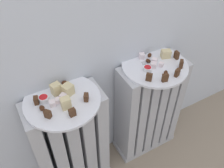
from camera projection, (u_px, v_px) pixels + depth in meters
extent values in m
cube|color=#B2B2B7|center=(42.00, 155.00, 1.14)|extent=(0.05, 0.16, 0.58)
cube|color=#B2B2B7|center=(57.00, 149.00, 1.16)|extent=(0.05, 0.16, 0.58)
cube|color=#B2B2B7|center=(71.00, 142.00, 1.19)|extent=(0.05, 0.16, 0.58)
cube|color=#B2B2B7|center=(84.00, 136.00, 1.21)|extent=(0.05, 0.16, 0.58)
cube|color=#B2B2B7|center=(97.00, 131.00, 1.24)|extent=(0.05, 0.16, 0.58)
cube|color=#B2B2B7|center=(143.00, 140.00, 1.56)|extent=(0.36, 0.16, 0.03)
cube|color=#B2B2B7|center=(125.00, 118.00, 1.30)|extent=(0.05, 0.16, 0.58)
cube|color=#B2B2B7|center=(135.00, 114.00, 1.32)|extent=(0.05, 0.16, 0.58)
cube|color=#B2B2B7|center=(144.00, 110.00, 1.34)|extent=(0.05, 0.16, 0.58)
cube|color=#B2B2B7|center=(153.00, 106.00, 1.36)|extent=(0.05, 0.16, 0.58)
cube|color=#B2B2B7|center=(161.00, 102.00, 1.38)|extent=(0.05, 0.16, 0.58)
cube|color=#B2B2B7|center=(170.00, 98.00, 1.40)|extent=(0.05, 0.16, 0.58)
cylinder|color=white|center=(62.00, 100.00, 0.99)|extent=(0.31, 0.31, 0.01)
cylinder|color=white|center=(155.00, 66.00, 1.15)|extent=(0.31, 0.31, 0.01)
cube|color=#472B19|center=(36.00, 100.00, 0.95)|extent=(0.02, 0.03, 0.03)
cube|color=#472B19|center=(48.00, 114.00, 0.90)|extent=(0.03, 0.03, 0.03)
cube|color=#472B19|center=(72.00, 112.00, 0.91)|extent=(0.03, 0.02, 0.03)
cube|color=#472B19|center=(86.00, 97.00, 0.97)|extent=(0.03, 0.03, 0.03)
cube|color=beige|center=(68.00, 90.00, 0.99)|extent=(0.05, 0.05, 0.05)
cube|color=beige|center=(66.00, 103.00, 0.93)|extent=(0.04, 0.03, 0.05)
cube|color=beige|center=(56.00, 89.00, 0.99)|extent=(0.04, 0.04, 0.05)
cube|color=white|center=(63.00, 97.00, 0.97)|extent=(0.03, 0.03, 0.02)
cube|color=white|center=(52.00, 103.00, 0.95)|extent=(0.03, 0.03, 0.02)
cube|color=white|center=(58.00, 101.00, 0.96)|extent=(0.03, 0.03, 0.02)
ellipsoid|color=#3D1E0F|center=(58.00, 85.00, 1.03)|extent=(0.03, 0.03, 0.01)
ellipsoid|color=#3D1E0F|center=(64.00, 83.00, 1.04)|extent=(0.03, 0.02, 0.02)
ellipsoid|color=#3D1E0F|center=(42.00, 108.00, 0.94)|extent=(0.02, 0.03, 0.02)
cylinder|color=white|center=(44.00, 99.00, 0.97)|extent=(0.04, 0.04, 0.02)
cylinder|color=red|center=(43.00, 98.00, 0.96)|extent=(0.03, 0.03, 0.01)
cube|color=#472B19|center=(149.00, 77.00, 1.05)|extent=(0.03, 0.03, 0.04)
cube|color=#472B19|center=(165.00, 78.00, 1.05)|extent=(0.03, 0.02, 0.04)
cube|color=#472B19|center=(177.00, 73.00, 1.07)|extent=(0.03, 0.02, 0.04)
cube|color=#472B19|center=(181.00, 64.00, 1.12)|extent=(0.03, 0.03, 0.04)
cube|color=#472B19|center=(177.00, 55.00, 1.17)|extent=(0.02, 0.03, 0.04)
cube|color=beige|center=(166.00, 54.00, 1.17)|extent=(0.05, 0.04, 0.04)
cube|color=white|center=(161.00, 64.00, 1.13)|extent=(0.03, 0.03, 0.02)
cube|color=white|center=(142.00, 56.00, 1.17)|extent=(0.03, 0.03, 0.02)
cube|color=white|center=(153.00, 65.00, 1.12)|extent=(0.04, 0.04, 0.03)
cube|color=white|center=(154.00, 61.00, 1.15)|extent=(0.03, 0.03, 0.02)
ellipsoid|color=#3D1E0F|center=(150.00, 55.00, 1.19)|extent=(0.03, 0.03, 0.01)
ellipsoid|color=#3D1E0F|center=(148.00, 61.00, 1.15)|extent=(0.02, 0.03, 0.01)
ellipsoid|color=#3D1E0F|center=(166.00, 73.00, 1.09)|extent=(0.03, 0.03, 0.01)
cylinder|color=white|center=(148.00, 69.00, 1.11)|extent=(0.04, 0.04, 0.02)
cylinder|color=red|center=(148.00, 68.00, 1.10)|extent=(0.03, 0.03, 0.01)
cube|color=#B7B7BC|center=(149.00, 70.00, 1.11)|extent=(0.02, 0.07, 0.00)
cube|color=#B7B7BC|center=(144.00, 63.00, 1.15)|extent=(0.02, 0.03, 0.00)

